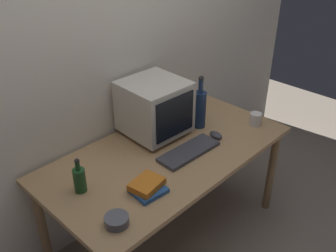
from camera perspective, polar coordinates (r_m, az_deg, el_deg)
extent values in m
plane|color=gray|center=(2.81, 0.00, -16.08)|extent=(6.00, 6.00, 0.00)
cube|color=silver|center=(2.42, -8.21, 11.07)|extent=(4.00, 0.08, 2.50)
cube|color=tan|center=(2.35, 0.00, -4.10)|extent=(1.60, 0.83, 0.03)
cylinder|color=olive|center=(2.90, 15.45, -6.65)|extent=(0.06, 0.06, 0.69)
cylinder|color=olive|center=(2.49, -18.58, -14.55)|extent=(0.06, 0.06, 0.69)
cylinder|color=olive|center=(3.21, 4.64, -1.57)|extent=(0.06, 0.06, 0.69)
cube|color=beige|center=(2.52, -2.04, -0.75)|extent=(0.29, 0.25, 0.03)
cube|color=beige|center=(2.43, -2.12, 2.99)|extent=(0.40, 0.40, 0.34)
cube|color=black|center=(2.30, 1.10, 1.39)|extent=(0.31, 0.02, 0.27)
cube|color=#3F3F47|center=(2.32, 3.20, -3.88)|extent=(0.43, 0.17, 0.02)
ellipsoid|color=#3F3F47|center=(2.49, 7.30, -1.36)|extent=(0.08, 0.11, 0.04)
cylinder|color=navy|center=(2.55, 4.85, 2.50)|extent=(0.09, 0.09, 0.26)
cylinder|color=navy|center=(2.47, 5.02, 6.05)|extent=(0.03, 0.03, 0.09)
sphere|color=#262626|center=(2.45, 5.08, 7.23)|extent=(0.04, 0.04, 0.04)
cylinder|color=#1E4C23|center=(2.05, -13.29, -8.06)|extent=(0.07, 0.07, 0.14)
cylinder|color=#1E4C23|center=(2.00, -13.60, -5.96)|extent=(0.03, 0.03, 0.05)
sphere|color=#262626|center=(1.98, -13.71, -5.21)|extent=(0.03, 0.03, 0.03)
cube|color=#28569E|center=(2.02, -2.99, -9.75)|extent=(0.18, 0.17, 0.02)
cube|color=orange|center=(2.02, -3.26, -8.83)|extent=(0.19, 0.16, 0.04)
cylinder|color=white|center=(2.67, 13.17, 1.02)|extent=(0.08, 0.08, 0.09)
torus|color=white|center=(2.70, 13.77, 1.49)|extent=(0.06, 0.01, 0.06)
cylinder|color=#595B66|center=(1.86, -7.83, -14.05)|extent=(0.12, 0.12, 0.04)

